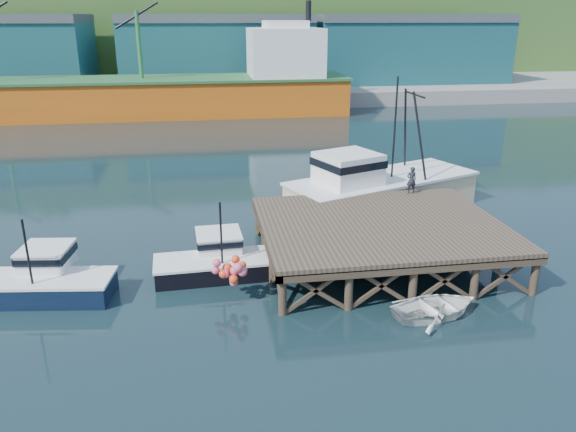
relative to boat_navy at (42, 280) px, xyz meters
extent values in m
plane|color=black|center=(10.55, 1.35, -0.80)|extent=(300.00, 300.00, 0.00)
cube|color=brown|center=(16.05, 1.35, 1.20)|extent=(12.00, 10.00, 0.25)
cube|color=#473828|center=(16.05, -3.50, 0.95)|extent=(12.00, 0.30, 0.35)
cylinder|color=#473828|center=(10.35, -3.35, 0.00)|extent=(0.36, 0.36, 2.60)
cylinder|color=#473828|center=(21.75, -3.35, 0.00)|extent=(0.36, 0.36, 2.60)
cylinder|color=#473828|center=(10.35, 6.05, 0.00)|extent=(0.36, 0.36, 2.60)
cylinder|color=#473828|center=(21.75, 6.05, 0.00)|extent=(0.36, 0.36, 2.60)
cube|color=gray|center=(10.55, 71.35, 0.20)|extent=(160.00, 40.00, 2.00)
cube|color=#1A4D56|center=(10.55, 66.35, 5.70)|extent=(28.00, 16.00, 9.00)
cube|color=#1A4D56|center=(40.55, 66.35, 5.70)|extent=(30.00, 16.00, 9.00)
cube|color=#CC5B13|center=(-1.45, 49.35, 1.40)|extent=(55.00, 9.50, 4.40)
cube|color=#26592D|center=(-1.45, 49.35, 3.70)|extent=(55.50, 10.00, 0.30)
cube|color=silver|center=(18.55, 49.35, 6.70)|extent=(9.00, 9.00, 6.00)
cube|color=silver|center=(18.55, 49.35, 10.00)|extent=(5.00, 7.00, 1.20)
cylinder|color=black|center=(21.55, 49.35, 11.70)|extent=(0.70, 0.70, 2.50)
cube|color=#2D511E|center=(10.55, 101.35, 10.20)|extent=(220.00, 50.00, 22.00)
cube|color=black|center=(-0.04, -0.29, -0.32)|extent=(6.49, 3.07, 0.97)
cube|color=silver|center=(-0.04, -0.29, 0.19)|extent=(6.62, 3.13, 0.13)
cube|color=silver|center=(0.11, 0.83, 0.65)|extent=(2.29, 2.29, 0.97)
cube|color=black|center=(0.11, 0.83, 0.87)|extent=(2.41, 2.41, 0.32)
cylinder|color=black|center=(-0.12, -0.91, 1.68)|extent=(0.10, 0.10, 3.02)
cube|color=black|center=(8.00, 0.83, -0.37)|extent=(6.35, 2.58, 0.87)
cube|color=silver|center=(8.00, 0.83, 0.08)|extent=(6.48, 2.63, 0.12)
cube|color=silver|center=(7.95, 1.96, 0.50)|extent=(2.17, 2.17, 0.87)
cube|color=black|center=(7.95, 1.96, 0.69)|extent=(2.29, 2.29, 0.29)
cylinder|color=black|center=(8.03, 0.21, 1.61)|extent=(0.10, 0.10, 3.08)
sphere|color=#E3536F|center=(7.82, -1.86, 0.26)|extent=(0.40, 0.40, 0.40)
sphere|color=#E3536F|center=(8.69, -1.67, 0.45)|extent=(0.40, 0.40, 0.40)
sphere|color=#E4421C|center=(8.30, -2.15, 0.64)|extent=(0.40, 0.40, 0.40)
cube|color=beige|center=(18.75, 9.20, 0.21)|extent=(13.11, 8.54, 2.03)
cube|color=silver|center=(18.75, 9.20, 1.29)|extent=(13.41, 8.83, 0.17)
cube|color=silver|center=(15.93, 9.20, 2.24)|extent=(4.31, 4.18, 2.03)
cube|color=black|center=(15.93, 9.20, 2.69)|extent=(4.45, 4.32, 0.45)
cylinder|color=black|center=(19.31, 9.20, 4.27)|extent=(0.12, 0.12, 6.77)
imported|color=white|center=(16.69, -4.45, -0.40)|extent=(4.34, 3.48, 0.80)
imported|color=black|center=(19.28, 5.75, 2.12)|extent=(0.59, 0.39, 1.59)
camera|label=1|loc=(7.30, -24.02, 11.05)|focal=35.00mm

